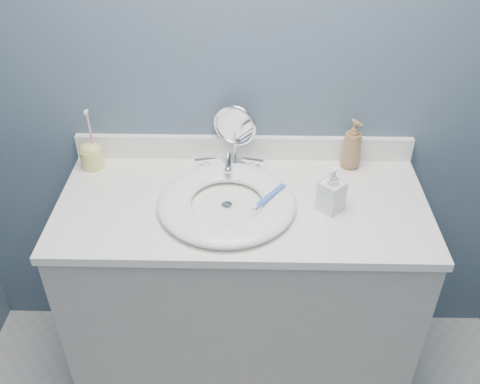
{
  "coord_description": "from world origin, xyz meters",
  "views": [
    {
      "loc": [
        0.02,
        -0.42,
        1.95
      ],
      "look_at": [
        -0.01,
        0.94,
        0.94
      ],
      "focal_mm": 40.0,
      "sensor_mm": 36.0,
      "label": 1
    }
  ],
  "objects_px": {
    "soap_bottle_clear": "(332,189)",
    "toothbrush_holder": "(91,154)",
    "makeup_mirror": "(235,132)",
    "soap_bottle_amber": "(352,144)"
  },
  "relations": [
    {
      "from": "makeup_mirror",
      "to": "toothbrush_holder",
      "type": "height_order",
      "value": "makeup_mirror"
    },
    {
      "from": "makeup_mirror",
      "to": "soap_bottle_amber",
      "type": "relative_size",
      "value": 1.26
    },
    {
      "from": "makeup_mirror",
      "to": "soap_bottle_clear",
      "type": "xyz_separation_m",
      "value": [
        0.32,
        -0.26,
        -0.05
      ]
    },
    {
      "from": "makeup_mirror",
      "to": "toothbrush_holder",
      "type": "bearing_deg",
      "value": -158.04
    },
    {
      "from": "toothbrush_holder",
      "to": "makeup_mirror",
      "type": "bearing_deg",
      "value": 4.38
    },
    {
      "from": "soap_bottle_amber",
      "to": "toothbrush_holder",
      "type": "height_order",
      "value": "toothbrush_holder"
    },
    {
      "from": "soap_bottle_amber",
      "to": "toothbrush_holder",
      "type": "xyz_separation_m",
      "value": [
        -0.92,
        -0.03,
        -0.04
      ]
    },
    {
      "from": "soap_bottle_clear",
      "to": "toothbrush_holder",
      "type": "distance_m",
      "value": 0.85
    },
    {
      "from": "soap_bottle_clear",
      "to": "soap_bottle_amber",
      "type": "bearing_deg",
      "value": 115.08
    },
    {
      "from": "makeup_mirror",
      "to": "soap_bottle_clear",
      "type": "relative_size",
      "value": 1.51
    }
  ]
}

